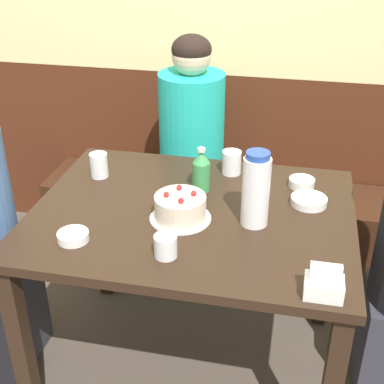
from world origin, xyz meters
The scene contains 15 objects.
ground_plane centered at (0.00, 0.00, 0.00)m, with size 12.00×12.00×0.00m, color #4C4238.
back_wall centered at (0.00, 1.05, 1.25)m, with size 4.80×0.04×2.50m.
bench_seat centered at (0.00, 0.83, 0.22)m, with size 1.93×0.38×0.43m.
dining_table centered at (0.00, 0.00, 0.67)m, with size 1.16×0.90×0.77m.
birthday_cake centered at (-0.03, -0.06, 0.82)m, with size 0.22×0.22×0.11m.
water_pitcher centered at (0.23, -0.04, 0.91)m, with size 0.09×0.09×0.27m.
soju_bottle centered at (0.00, 0.16, 0.86)m, with size 0.07×0.07×0.18m.
napkin_holder centered at (0.46, -0.38, 0.81)m, with size 0.11×0.08×0.11m.
bowl_soup_white centered at (0.38, 0.27, 0.79)m, with size 0.10×0.10×0.03m.
bowl_rice_small centered at (0.41, 0.14, 0.79)m, with size 0.13×0.13×0.03m.
bowl_side_dish centered at (-0.35, -0.27, 0.79)m, with size 0.10×0.10×0.03m.
glass_water_tall centered at (-0.02, -0.29, 0.81)m, with size 0.07×0.07×0.07m.
glass_tumbler_short centered at (-0.43, 0.19, 0.82)m, with size 0.07×0.07×0.10m.
glass_shot_small centered at (0.09, 0.33, 0.82)m, with size 0.08×0.08×0.10m.
person_dark_striped centered at (-0.15, 0.71, 0.58)m, with size 0.31×0.34×1.25m.
Camera 1 is at (0.35, -1.63, 1.76)m, focal length 50.00 mm.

